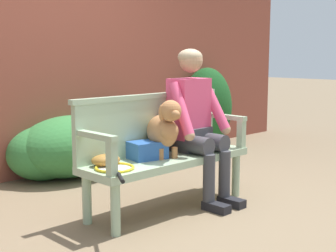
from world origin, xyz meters
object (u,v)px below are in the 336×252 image
person_seated (195,119)px  tennis_racket (115,169)px  garden_bench (168,164)px  sports_bag (147,150)px  dog_on_bench (164,128)px  baseball_glove (106,160)px

person_seated → tennis_racket: (-0.92, -0.06, -0.27)m
garden_bench → sports_bag: sports_bag is taller
garden_bench → dog_on_bench: dog_on_bench is taller
dog_on_bench → baseball_glove: (-0.52, 0.09, -0.19)m
sports_bag → tennis_racket: bearing=-164.6°
person_seated → dog_on_bench: bearing=-179.6°
person_seated → baseball_glove: size_ratio=5.96×
garden_bench → dog_on_bench: (-0.05, -0.01, 0.30)m
person_seated → dog_on_bench: (-0.37, -0.00, -0.04)m
person_seated → baseball_glove: person_seated is taller
dog_on_bench → tennis_racket: dog_on_bench is taller
baseball_glove → sports_bag: 0.39m
dog_on_bench → baseball_glove: 0.56m
garden_bench → tennis_racket: tennis_racket is taller
dog_on_bench → person_seated: bearing=0.4°
baseball_glove → garden_bench: bearing=8.5°
person_seated → baseball_glove: (-0.89, 0.09, -0.23)m
tennis_racket → garden_bench: bearing=6.1°
garden_bench → dog_on_bench: 0.30m
garden_bench → sports_bag: 0.23m
person_seated → sports_bag: bearing=173.4°
person_seated → sports_bag: size_ratio=4.68×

